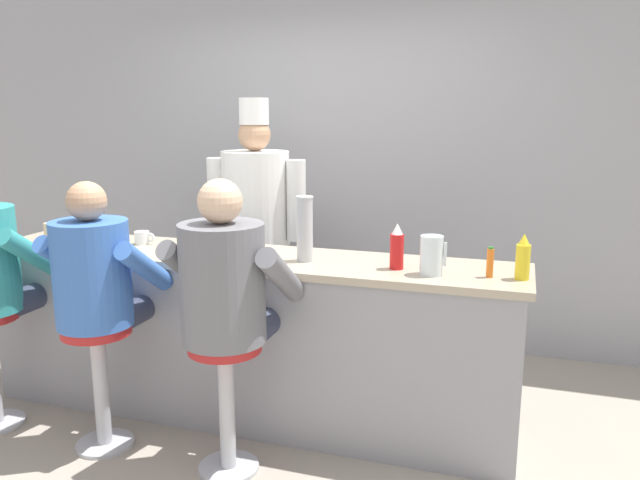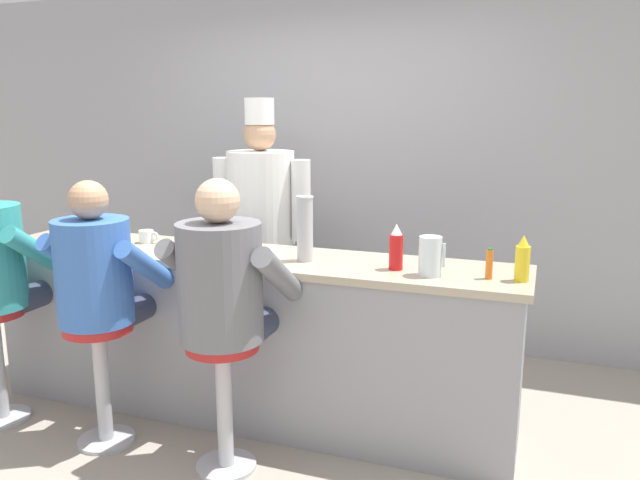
{
  "view_description": "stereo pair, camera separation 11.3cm",
  "coord_description": "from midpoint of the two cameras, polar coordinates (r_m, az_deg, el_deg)",
  "views": [
    {
      "loc": [
        1.48,
        -2.82,
        1.77
      ],
      "look_at": [
        0.47,
        0.27,
        1.09
      ],
      "focal_mm": 35.0,
      "sensor_mm": 36.0,
      "label": 1
    },
    {
      "loc": [
        1.58,
        -2.79,
        1.77
      ],
      "look_at": [
        0.47,
        0.27,
        1.09
      ],
      "focal_mm": 35.0,
      "sensor_mm": 36.0,
      "label": 2
    }
  ],
  "objects": [
    {
      "name": "ground_plane",
      "position": [
        3.65,
        -7.86,
        -17.28
      ],
      "size": [
        20.0,
        20.0,
        0.0
      ],
      "primitive_type": "plane",
      "color": "#9E9384"
    },
    {
      "name": "wall_back",
      "position": [
        4.86,
        1.6,
        6.86
      ],
      "size": [
        10.0,
        0.06,
        2.7
      ],
      "color": "#99999E",
      "rests_on": "ground_plane"
    },
    {
      "name": "diner_counter",
      "position": [
        3.69,
        -5.92,
        -8.62
      ],
      "size": [
        3.13,
        0.59,
        0.97
      ],
      "color": "gray",
      "rests_on": "ground_plane"
    },
    {
      "name": "ketchup_bottle_red",
      "position": [
        3.19,
        7.98,
        -0.76
      ],
      "size": [
        0.07,
        0.07,
        0.24
      ],
      "color": "red",
      "rests_on": "diner_counter"
    },
    {
      "name": "mustard_bottle_yellow",
      "position": [
        3.12,
        19.02,
        -1.73
      ],
      "size": [
        0.07,
        0.07,
        0.22
      ],
      "color": "yellow",
      "rests_on": "diner_counter"
    },
    {
      "name": "hot_sauce_bottle_orange",
      "position": [
        3.12,
        16.22,
        -2.13
      ],
      "size": [
        0.03,
        0.03,
        0.15
      ],
      "color": "orange",
      "rests_on": "diner_counter"
    },
    {
      "name": "water_pitcher_clear",
      "position": [
        3.1,
        11.08,
        -1.47
      ],
      "size": [
        0.13,
        0.11,
        0.2
      ],
      "color": "silver",
      "rests_on": "diner_counter"
    },
    {
      "name": "breakfast_plate",
      "position": [
        3.5,
        -5.49,
        -1.19
      ],
      "size": [
        0.27,
        0.27,
        0.05
      ],
      "color": "white",
      "rests_on": "diner_counter"
    },
    {
      "name": "cereal_bowl",
      "position": [
        3.97,
        -20.55,
        -0.13
      ],
      "size": [
        0.16,
        0.16,
        0.06
      ],
      "color": "white",
      "rests_on": "diner_counter"
    },
    {
      "name": "coffee_mug_tan",
      "position": [
        4.33,
        -22.01,
        0.96
      ],
      "size": [
        0.14,
        0.09,
        0.1
      ],
      "color": "beige",
      "rests_on": "diner_counter"
    },
    {
      "name": "coffee_mug_white",
      "position": [
        3.94,
        -14.75,
        0.31
      ],
      "size": [
        0.13,
        0.09,
        0.08
      ],
      "color": "white",
      "rests_on": "diner_counter"
    },
    {
      "name": "cup_stack_steel",
      "position": [
        3.33,
        -0.42,
        1.04
      ],
      "size": [
        0.09,
        0.09,
        0.35
      ],
      "color": "#B7BABF",
      "rests_on": "diner_counter"
    },
    {
      "name": "diner_seated_blue",
      "position": [
        3.43,
        -18.69,
        -3.54
      ],
      "size": [
        0.58,
        0.58,
        1.43
      ],
      "color": "#B2B5BA",
      "rests_on": "ground_plane"
    },
    {
      "name": "diner_seated_grey",
      "position": [
        3.03,
        -7.71,
        -4.63
      ],
      "size": [
        0.61,
        0.61,
        1.46
      ],
      "color": "#B2B5BA",
      "rests_on": "ground_plane"
    },
    {
      "name": "cook_in_whites_near",
      "position": [
        4.34,
        -4.63,
        1.79
      ],
      "size": [
        0.72,
        0.46,
        1.85
      ],
      "color": "#232328",
      "rests_on": "ground_plane"
    }
  ]
}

